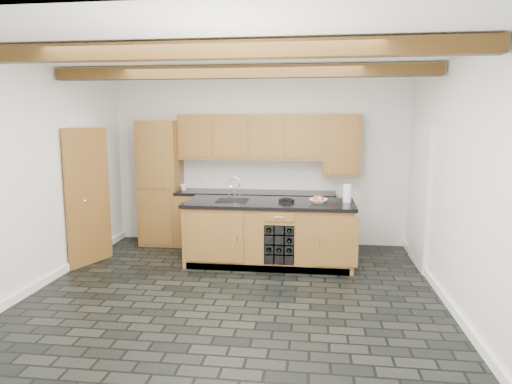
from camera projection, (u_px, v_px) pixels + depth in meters
ground at (234, 294)px, 5.57m from camera, size 5.00×5.00×0.00m
room_shell at (234, 165)px, 5.86m from camera, size 5.01×5.00×5.00m
back_cabinetry at (235, 188)px, 7.66m from camera, size 3.65×0.62×2.20m
island at (270, 233)px, 6.72m from camera, size 2.48×0.96×0.93m
faucet at (233, 198)px, 6.76m from camera, size 0.45×0.40×0.34m
kitchen_scale at (286, 200)px, 6.60m from camera, size 0.23×0.18×0.06m
fruit_bowl at (318, 201)px, 6.52m from camera, size 0.27×0.27×0.06m
fruit_cluster at (318, 199)px, 6.52m from camera, size 0.16×0.17×0.07m
paper_towel at (347, 193)px, 6.58m from camera, size 0.12×0.12×0.26m
mug at (184, 187)px, 7.72m from camera, size 0.12×0.12×0.11m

